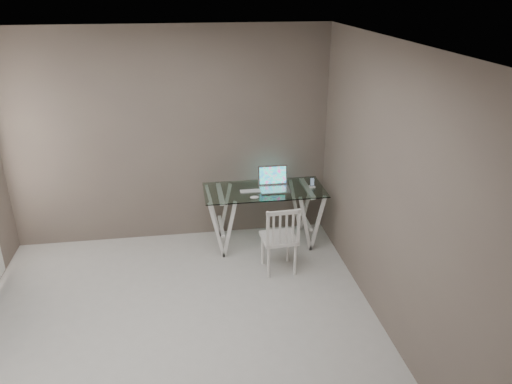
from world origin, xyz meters
TOP-DOWN VIEW (x-y plane):
  - room at (-0.06, 0.02)m, footprint 4.50×4.52m
  - desk at (1.13, 1.85)m, footprint 1.50×0.70m
  - chair at (1.19, 1.11)m, footprint 0.41×0.41m
  - laptop at (1.26, 1.88)m, footprint 0.37×0.31m
  - keyboard at (0.95, 1.82)m, footprint 0.27×0.12m
  - mouse at (0.96, 1.60)m, footprint 0.11×0.06m
  - phone_dock at (1.74, 1.84)m, footprint 0.07×0.07m

SIDE VIEW (x-z plane):
  - desk at x=1.13m, z-range 0.01..0.76m
  - chair at x=1.19m, z-range 0.04..0.89m
  - keyboard at x=0.95m, z-range 0.75..0.75m
  - mouse at x=0.96m, z-range 0.75..0.78m
  - phone_dock at x=1.74m, z-range 0.72..0.84m
  - laptop at x=1.26m, z-range 0.68..0.94m
  - room at x=-0.06m, z-range 0.36..3.07m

